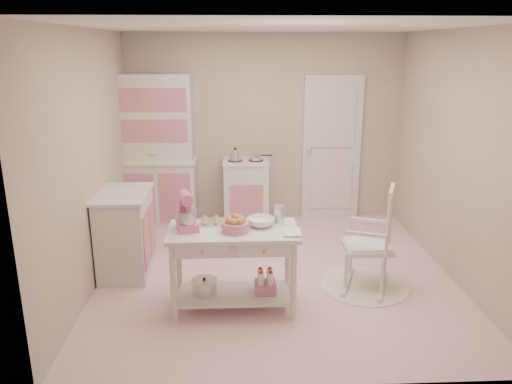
% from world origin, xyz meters
% --- Properties ---
extents(room_shell, '(3.84, 3.84, 2.62)m').
position_xyz_m(room_shell, '(0.00, 0.00, 1.65)').
color(room_shell, pink).
rests_on(room_shell, ground).
extents(door, '(0.82, 0.05, 2.04)m').
position_xyz_m(door, '(0.95, 1.87, 1.02)').
color(door, silver).
rests_on(door, ground).
extents(hutch, '(1.06, 0.50, 2.08)m').
position_xyz_m(hutch, '(-1.48, 1.66, 1.04)').
color(hutch, silver).
rests_on(hutch, ground).
extents(stove, '(0.62, 0.57, 0.92)m').
position_xyz_m(stove, '(-0.28, 1.61, 0.46)').
color(stove, silver).
rests_on(stove, ground).
extents(base_cabinet, '(0.54, 0.84, 0.92)m').
position_xyz_m(base_cabinet, '(-1.63, 0.13, 0.46)').
color(base_cabinet, silver).
rests_on(base_cabinet, ground).
extents(lace_rug, '(0.92, 0.92, 0.01)m').
position_xyz_m(lace_rug, '(0.91, -0.33, 0.01)').
color(lace_rug, white).
rests_on(lace_rug, ground).
extents(rocking_chair, '(0.71, 0.84, 1.10)m').
position_xyz_m(rocking_chair, '(0.91, -0.33, 0.55)').
color(rocking_chair, silver).
rests_on(rocking_chair, ground).
extents(work_table, '(1.20, 0.60, 0.80)m').
position_xyz_m(work_table, '(-0.46, -0.71, 0.40)').
color(work_table, silver).
rests_on(work_table, ground).
extents(stand_mixer, '(0.27, 0.32, 0.34)m').
position_xyz_m(stand_mixer, '(-0.88, -0.69, 0.97)').
color(stand_mixer, pink).
rests_on(stand_mixer, work_table).
extents(cookie_tray, '(0.34, 0.24, 0.02)m').
position_xyz_m(cookie_tray, '(-0.61, -0.53, 0.81)').
color(cookie_tray, silver).
rests_on(cookie_tray, work_table).
extents(bread_basket, '(0.25, 0.25, 0.09)m').
position_xyz_m(bread_basket, '(-0.44, -0.76, 0.85)').
color(bread_basket, '#C8738B').
rests_on(bread_basket, work_table).
extents(mixing_bowl, '(0.26, 0.26, 0.08)m').
position_xyz_m(mixing_bowl, '(-0.20, -0.63, 0.84)').
color(mixing_bowl, white).
rests_on(mixing_bowl, work_table).
extents(metal_pitcher, '(0.10, 0.10, 0.17)m').
position_xyz_m(metal_pitcher, '(-0.02, -0.55, 0.89)').
color(metal_pitcher, silver).
rests_on(metal_pitcher, work_table).
extents(recipe_book, '(0.17, 0.22, 0.02)m').
position_xyz_m(recipe_book, '(-0.01, -0.83, 0.81)').
color(recipe_book, white).
rests_on(recipe_book, work_table).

